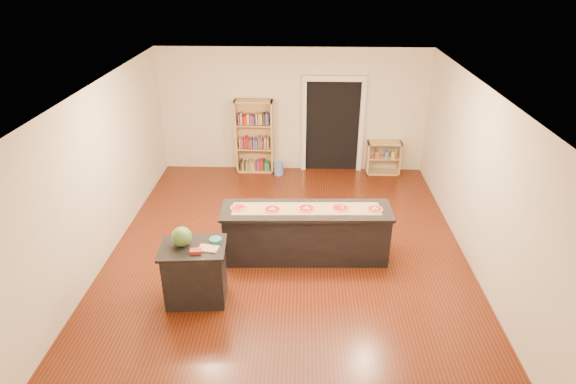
{
  "coord_description": "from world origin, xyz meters",
  "views": [
    {
      "loc": [
        0.24,
        -6.99,
        4.58
      ],
      "look_at": [
        0.0,
        0.2,
        1.0
      ],
      "focal_mm": 30.0,
      "sensor_mm": 36.0,
      "label": 1
    }
  ],
  "objects_px": {
    "low_shelf": "(383,158)",
    "kitchen_island": "(306,233)",
    "side_counter": "(195,273)",
    "waste_bin": "(279,168)",
    "bookshelf": "(254,137)",
    "watermelon": "(182,237)"
  },
  "relations": [
    {
      "from": "kitchen_island",
      "to": "bookshelf",
      "type": "xyz_separation_m",
      "value": [
        -1.18,
        3.51,
        0.39
      ]
    },
    {
      "from": "watermelon",
      "to": "low_shelf",
      "type": "bearing_deg",
      "value": 52.78
    },
    {
      "from": "side_counter",
      "to": "watermelon",
      "type": "xyz_separation_m",
      "value": [
        -0.15,
        0.03,
        0.59
      ]
    },
    {
      "from": "bookshelf",
      "to": "watermelon",
      "type": "xyz_separation_m",
      "value": [
        -0.56,
        -4.64,
        0.2
      ]
    },
    {
      "from": "bookshelf",
      "to": "waste_bin",
      "type": "xyz_separation_m",
      "value": [
        0.56,
        -0.18,
        -0.69
      ]
    },
    {
      "from": "low_shelf",
      "to": "kitchen_island",
      "type": "bearing_deg",
      "value": -116.89
    },
    {
      "from": "low_shelf",
      "to": "waste_bin",
      "type": "bearing_deg",
      "value": -175.92
    },
    {
      "from": "side_counter",
      "to": "low_shelf",
      "type": "xyz_separation_m",
      "value": [
        3.37,
        4.66,
        -0.08
      ]
    },
    {
      "from": "bookshelf",
      "to": "kitchen_island",
      "type": "bearing_deg",
      "value": -71.47
    },
    {
      "from": "low_shelf",
      "to": "watermelon",
      "type": "height_order",
      "value": "watermelon"
    },
    {
      "from": "side_counter",
      "to": "waste_bin",
      "type": "distance_m",
      "value": 4.6
    },
    {
      "from": "side_counter",
      "to": "kitchen_island",
      "type": "bearing_deg",
      "value": 31.46
    },
    {
      "from": "bookshelf",
      "to": "low_shelf",
      "type": "bearing_deg",
      "value": -0.26
    },
    {
      "from": "waste_bin",
      "to": "bookshelf",
      "type": "bearing_deg",
      "value": 161.75
    },
    {
      "from": "kitchen_island",
      "to": "bookshelf",
      "type": "distance_m",
      "value": 3.73
    },
    {
      "from": "bookshelf",
      "to": "watermelon",
      "type": "distance_m",
      "value": 4.68
    },
    {
      "from": "kitchen_island",
      "to": "watermelon",
      "type": "distance_m",
      "value": 2.15
    },
    {
      "from": "kitchen_island",
      "to": "side_counter",
      "type": "relative_size",
      "value": 2.99
    },
    {
      "from": "side_counter",
      "to": "low_shelf",
      "type": "distance_m",
      "value": 5.75
    },
    {
      "from": "kitchen_island",
      "to": "watermelon",
      "type": "height_order",
      "value": "watermelon"
    },
    {
      "from": "bookshelf",
      "to": "waste_bin",
      "type": "bearing_deg",
      "value": -18.25
    },
    {
      "from": "waste_bin",
      "to": "low_shelf",
      "type": "bearing_deg",
      "value": 4.08
    }
  ]
}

